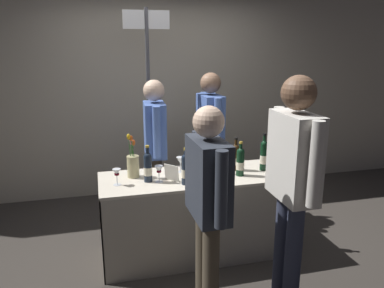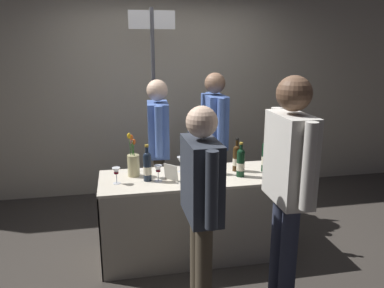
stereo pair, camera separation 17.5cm
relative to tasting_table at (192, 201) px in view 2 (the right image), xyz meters
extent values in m
plane|color=#38332D|center=(0.00, 0.00, -0.52)|extent=(12.00, 12.00, 0.00)
cube|color=#B2A893|center=(0.00, 1.74, 0.90)|extent=(7.53, 0.12, 2.84)
cube|color=beige|center=(0.00, 0.00, 0.23)|extent=(1.66, 0.64, 0.02)
cube|color=#ABA392|center=(0.00, -0.32, -0.15)|extent=(1.66, 0.01, 0.74)
cube|color=#ABA392|center=(0.00, 0.32, -0.15)|extent=(1.66, 0.01, 0.74)
cube|color=#ABA392|center=(-0.82, 0.00, -0.15)|extent=(0.01, 0.64, 0.74)
cube|color=#ABA392|center=(0.82, 0.00, -0.15)|extent=(0.01, 0.64, 0.74)
cylinder|color=#192333|center=(0.17, 0.05, 0.35)|extent=(0.08, 0.08, 0.22)
sphere|color=#192333|center=(0.17, 0.05, 0.46)|extent=(0.08, 0.08, 0.08)
cylinder|color=#192333|center=(0.17, 0.05, 0.51)|extent=(0.03, 0.03, 0.08)
cylinder|color=black|center=(0.17, 0.05, 0.56)|extent=(0.04, 0.04, 0.02)
cylinder|color=beige|center=(0.17, 0.05, 0.34)|extent=(0.08, 0.08, 0.07)
cylinder|color=#192333|center=(-0.10, -0.18, 0.36)|extent=(0.07, 0.07, 0.23)
sphere|color=#192333|center=(-0.10, -0.18, 0.48)|extent=(0.07, 0.07, 0.07)
cylinder|color=#192333|center=(-0.10, -0.18, 0.51)|extent=(0.03, 0.03, 0.07)
cylinder|color=#B7932D|center=(-0.10, -0.18, 0.56)|extent=(0.03, 0.03, 0.02)
cylinder|color=beige|center=(-0.10, -0.18, 0.34)|extent=(0.07, 0.07, 0.07)
cylinder|color=#192333|center=(-0.40, -0.04, 0.36)|extent=(0.07, 0.07, 0.22)
sphere|color=#192333|center=(-0.40, -0.04, 0.47)|extent=(0.07, 0.07, 0.07)
cylinder|color=#192333|center=(-0.40, -0.04, 0.51)|extent=(0.03, 0.03, 0.08)
cylinder|color=#B7932D|center=(-0.40, -0.04, 0.56)|extent=(0.03, 0.03, 0.02)
cylinder|color=beige|center=(-0.40, -0.04, 0.34)|extent=(0.07, 0.07, 0.07)
cylinder|color=black|center=(0.70, 0.00, 0.37)|extent=(0.07, 0.07, 0.25)
sphere|color=black|center=(0.70, 0.00, 0.50)|extent=(0.07, 0.07, 0.07)
cylinder|color=black|center=(0.70, 0.00, 0.54)|extent=(0.03, 0.03, 0.08)
cylinder|color=black|center=(0.70, 0.00, 0.59)|extent=(0.03, 0.03, 0.02)
cylinder|color=beige|center=(0.70, 0.00, 0.35)|extent=(0.07, 0.07, 0.08)
cylinder|color=#38230F|center=(0.44, 0.07, 0.35)|extent=(0.07, 0.07, 0.21)
sphere|color=#38230F|center=(0.44, 0.07, 0.46)|extent=(0.07, 0.07, 0.07)
cylinder|color=#38230F|center=(0.44, 0.07, 0.50)|extent=(0.03, 0.03, 0.09)
cylinder|color=black|center=(0.44, 0.07, 0.55)|extent=(0.03, 0.03, 0.02)
cylinder|color=beige|center=(0.44, 0.07, 0.33)|extent=(0.08, 0.08, 0.07)
cylinder|color=black|center=(0.43, -0.09, 0.36)|extent=(0.07, 0.07, 0.22)
sphere|color=black|center=(0.43, -0.09, 0.47)|extent=(0.07, 0.07, 0.07)
cylinder|color=black|center=(0.43, -0.09, 0.51)|extent=(0.03, 0.03, 0.08)
cylinder|color=#B7932D|center=(0.43, -0.09, 0.55)|extent=(0.03, 0.03, 0.02)
cylinder|color=beige|center=(0.43, -0.09, 0.34)|extent=(0.07, 0.07, 0.07)
cylinder|color=silver|center=(-0.08, 0.14, 0.25)|extent=(0.07, 0.07, 0.00)
cylinder|color=silver|center=(-0.08, 0.14, 0.29)|extent=(0.01, 0.01, 0.07)
cone|color=silver|center=(-0.08, 0.14, 0.36)|extent=(0.08, 0.08, 0.07)
cylinder|color=silver|center=(-0.31, -0.07, 0.25)|extent=(0.07, 0.07, 0.00)
cylinder|color=silver|center=(-0.31, -0.07, 0.29)|extent=(0.01, 0.01, 0.08)
cone|color=silver|center=(-0.31, -0.07, 0.36)|extent=(0.07, 0.07, 0.06)
cylinder|color=#590C19|center=(-0.31, -0.07, 0.34)|extent=(0.04, 0.04, 0.02)
cylinder|color=silver|center=(-0.67, -0.06, 0.25)|extent=(0.07, 0.07, 0.00)
cylinder|color=silver|center=(-0.67, -0.06, 0.29)|extent=(0.01, 0.01, 0.08)
cone|color=silver|center=(-0.67, -0.06, 0.36)|extent=(0.07, 0.07, 0.06)
cylinder|color=#590C19|center=(-0.67, -0.06, 0.34)|extent=(0.04, 0.04, 0.01)
cylinder|color=tan|center=(-0.52, 0.11, 0.34)|extent=(0.11, 0.11, 0.20)
cylinder|color=#38722D|center=(-0.54, 0.10, 0.48)|extent=(0.02, 0.03, 0.28)
ellipsoid|color=gold|center=(-0.55, 0.09, 0.62)|extent=(0.03, 0.03, 0.05)
cylinder|color=#38722D|center=(-0.51, 0.13, 0.45)|extent=(0.03, 0.04, 0.22)
ellipsoid|color=#E05B1E|center=(-0.50, 0.12, 0.56)|extent=(0.03, 0.03, 0.05)
cylinder|color=#38722D|center=(-0.52, 0.11, 0.46)|extent=(0.02, 0.01, 0.23)
ellipsoid|color=pink|center=(-0.53, 0.11, 0.57)|extent=(0.03, 0.03, 0.05)
cylinder|color=#38722D|center=(-0.51, 0.09, 0.47)|extent=(0.04, 0.03, 0.26)
ellipsoid|color=#E05B1E|center=(-0.52, 0.10, 0.61)|extent=(0.03, 0.03, 0.05)
cube|color=silver|center=(-0.20, -0.08, 0.32)|extent=(0.12, 0.12, 0.15)
cylinder|color=#4C4233|center=(-0.22, 0.74, -0.13)|extent=(0.12, 0.12, 0.79)
cylinder|color=#4C4233|center=(-0.23, 0.59, -0.13)|extent=(0.12, 0.12, 0.79)
cube|color=#4C6BB7|center=(-0.23, 0.66, 0.54)|extent=(0.24, 0.40, 0.56)
sphere|color=beige|center=(-0.23, 0.66, 0.95)|extent=(0.22, 0.22, 0.22)
cylinder|color=#4C6BB7|center=(-0.21, 0.90, 0.57)|extent=(0.08, 0.08, 0.51)
cylinder|color=#4C6BB7|center=(-0.25, 0.42, 0.57)|extent=(0.08, 0.08, 0.51)
cylinder|color=#2D3347|center=(0.41, 0.86, -0.12)|extent=(0.12, 0.12, 0.81)
cylinder|color=#2D3347|center=(0.41, 0.71, -0.12)|extent=(0.12, 0.12, 0.81)
cube|color=#4C6BB7|center=(0.41, 0.79, 0.58)|extent=(0.22, 0.40, 0.58)
sphere|color=#8C664C|center=(0.41, 0.79, 1.00)|extent=(0.22, 0.22, 0.22)
cylinder|color=#4C6BB7|center=(0.40, 1.03, 0.60)|extent=(0.08, 0.08, 0.53)
cylinder|color=#4C6BB7|center=(0.41, 0.54, 0.60)|extent=(0.08, 0.08, 0.53)
cylinder|color=#4C4233|center=(-0.10, -0.91, -0.14)|extent=(0.12, 0.12, 0.77)
cylinder|color=#4C4233|center=(-0.10, -0.74, -0.14)|extent=(0.12, 0.12, 0.77)
cube|color=#2D333D|center=(-0.10, -0.82, 0.52)|extent=(0.22, 0.45, 0.54)
sphere|color=beige|center=(-0.10, -0.82, 0.91)|extent=(0.21, 0.21, 0.21)
cylinder|color=#2D333D|center=(-0.09, -1.09, 0.54)|extent=(0.08, 0.08, 0.50)
cylinder|color=#2D333D|center=(-0.10, -0.56, 0.54)|extent=(0.08, 0.08, 0.50)
cylinder|color=#2D3347|center=(0.51, -0.96, -0.09)|extent=(0.12, 0.12, 0.86)
cylinder|color=#2D3347|center=(0.51, -0.79, -0.09)|extent=(0.12, 0.12, 0.86)
cube|color=beige|center=(0.51, -0.88, 0.65)|extent=(0.21, 0.44, 0.61)
sphere|color=brown|center=(0.51, -0.88, 1.09)|extent=(0.24, 0.24, 0.24)
cylinder|color=beige|center=(0.50, -1.14, 0.67)|extent=(0.08, 0.08, 0.56)
cylinder|color=beige|center=(0.51, -0.61, 0.67)|extent=(0.08, 0.08, 0.56)
cylinder|color=#47474C|center=(-0.22, 1.13, 0.63)|extent=(0.04, 0.04, 2.31)
cube|color=silver|center=(-0.22, 1.13, 1.66)|extent=(0.50, 0.02, 0.20)
camera|label=1|loc=(-0.80, -3.13, 1.40)|focal=35.40mm
camera|label=2|loc=(-0.63, -3.17, 1.40)|focal=35.40mm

